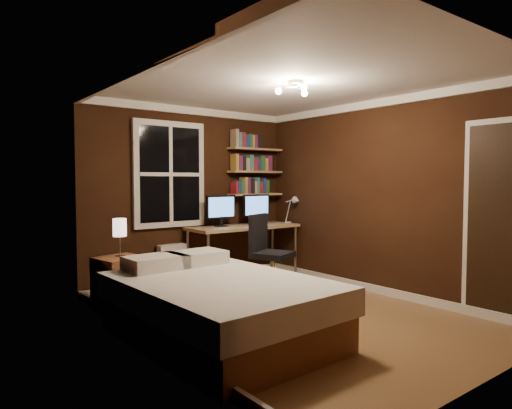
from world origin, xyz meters
TOP-DOWN VIEW (x-y plane):
  - floor at (0.00, 0.00)m, footprint 4.20×4.20m
  - wall_back at (0.00, 2.10)m, footprint 3.20×0.04m
  - wall_left at (-1.60, 0.00)m, footprint 0.04×4.20m
  - wall_right at (1.60, 0.00)m, footprint 0.04×4.20m
  - ceiling at (0.00, 0.00)m, footprint 3.20×4.20m
  - window at (-0.35, 2.06)m, footprint 1.06×0.06m
  - door at (1.59, -1.55)m, footprint 0.03×0.82m
  - ceiling_fixture at (0.00, -0.10)m, footprint 0.44×0.44m
  - bookshelf_lower at (1.08, 1.98)m, footprint 0.92×0.22m
  - books_row_lower at (1.08, 1.98)m, footprint 0.66×0.16m
  - bookshelf_middle at (1.08, 1.98)m, footprint 0.92×0.22m
  - books_row_middle at (1.08, 1.98)m, footprint 0.60×0.16m
  - bookshelf_upper at (1.08, 1.98)m, footprint 0.92×0.22m
  - books_row_upper at (1.08, 1.98)m, footprint 0.48×0.16m
  - bed at (-1.00, -0.16)m, footprint 1.58×2.14m
  - nightstand at (-1.36, 1.32)m, footprint 0.56×0.56m
  - bedside_lamp at (-1.36, 1.32)m, footprint 0.15×0.15m
  - radiator at (-0.37, 1.99)m, footprint 0.39×0.14m
  - desk at (0.69, 1.76)m, footprint 1.69×0.63m
  - monitor_left at (0.35, 1.85)m, footprint 0.48×0.12m
  - monitor_right at (0.99, 1.85)m, footprint 0.48×0.12m
  - desk_lamp at (1.49, 1.60)m, footprint 0.14×0.32m
  - office_chair at (0.45, 0.88)m, footprint 0.61×0.61m

SIDE VIEW (x-z plane):
  - floor at x=0.00m, z-range 0.00..0.00m
  - radiator at x=-0.37m, z-range 0.00..0.59m
  - bed at x=-1.00m, z-range -0.05..0.66m
  - nightstand at x=-1.36m, z-range 0.00..0.60m
  - office_chair at x=0.45m, z-range -0.12..0.91m
  - desk at x=0.69m, z-range 0.34..1.14m
  - bedside_lamp at x=-1.36m, z-range 0.60..1.04m
  - desk_lamp at x=1.49m, z-range 0.80..1.24m
  - door at x=1.59m, z-range 0.00..2.05m
  - monitor_left at x=0.35m, z-range 0.80..1.25m
  - monitor_right at x=0.99m, z-range 0.80..1.25m
  - wall_back at x=0.00m, z-range 0.00..2.50m
  - wall_left at x=-1.60m, z-range 0.00..2.50m
  - wall_right at x=1.60m, z-range 0.00..2.50m
  - bookshelf_lower at x=1.08m, z-range 1.24..1.26m
  - books_row_lower at x=1.08m, z-range 1.26..1.49m
  - window at x=-0.35m, z-range 0.82..2.28m
  - bookshelf_middle at x=1.08m, z-range 1.59..1.61m
  - books_row_middle at x=1.08m, z-range 1.61..1.84m
  - bookshelf_upper at x=1.08m, z-range 1.94..1.96m
  - books_row_upper at x=1.08m, z-range 1.96..2.20m
  - ceiling_fixture at x=0.00m, z-range 2.31..2.49m
  - ceiling at x=0.00m, z-range 2.49..2.51m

